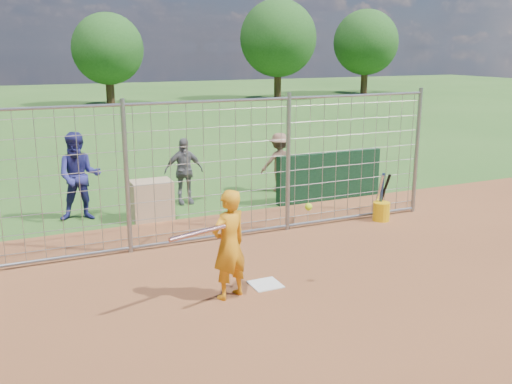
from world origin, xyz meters
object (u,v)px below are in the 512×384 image
batter (229,245)px  bystander_c (279,162)px  bucket_with_bats (381,209)px  bystander_a (79,177)px  bystander_b (184,171)px  equipment_bin (152,200)px

batter → bystander_c: batter is taller
bucket_with_bats → bystander_c: bearing=104.6°
bystander_a → bystander_b: (2.27, 0.34, -0.15)m
bystander_a → bystander_c: size_ratio=1.26×
batter → bystander_c: (3.35, 5.13, -0.07)m
batter → bystander_a: bearing=-93.1°
batter → bucket_with_bats: bearing=-172.0°
bystander_c → equipment_bin: 3.54m
bystander_b → bucket_with_bats: bystander_b is taller
bucket_with_bats → bystander_a: bearing=155.0°
batter → bystander_a: (-1.34, 4.67, 0.12)m
bystander_a → equipment_bin: 1.50m
bystander_b → equipment_bin: 1.35m
equipment_bin → bucket_with_bats: bearing=-24.4°
batter → bucket_with_bats: batter is taller
bystander_c → equipment_bin: size_ratio=1.77×
bucket_with_bats → bystander_b: bearing=138.0°
bystander_b → bystander_c: size_ratio=1.04×
batter → bystander_c: 6.13m
bystander_a → bystander_b: bystander_a is taller
bystander_a → bucket_with_bats: (5.47, -2.55, -0.65)m
batter → bucket_with_bats: (4.13, 2.12, -0.53)m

